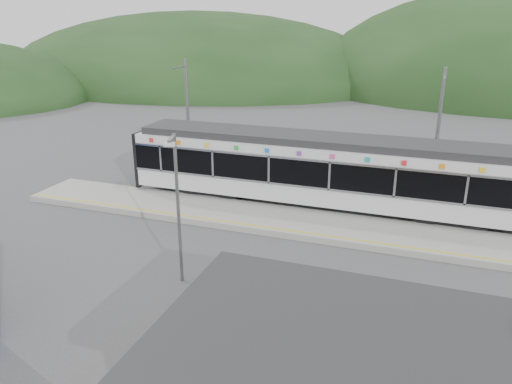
% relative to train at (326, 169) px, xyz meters
% --- Properties ---
extents(ground, '(120.00, 120.00, 0.00)m').
position_rel_train_xyz_m(ground, '(-1.93, -6.00, -2.06)').
color(ground, '#4C4C4F').
rests_on(ground, ground).
extents(hills, '(146.00, 149.00, 26.00)m').
position_rel_train_xyz_m(hills, '(4.26, -0.71, -2.06)').
color(hills, '#1E3D19').
rests_on(hills, ground).
extents(platform, '(26.00, 3.20, 0.30)m').
position_rel_train_xyz_m(platform, '(-1.93, -2.70, -1.91)').
color(platform, '#9E9E99').
rests_on(platform, ground).
extents(yellow_line, '(26.00, 0.10, 0.01)m').
position_rel_train_xyz_m(yellow_line, '(-1.93, -4.00, -1.76)').
color(yellow_line, yellow).
rests_on(yellow_line, platform).
extents(train, '(20.44, 3.01, 3.74)m').
position_rel_train_xyz_m(train, '(0.00, 0.00, 0.00)').
color(train, black).
rests_on(train, ground).
extents(catenary_mast_west, '(0.18, 1.80, 7.00)m').
position_rel_train_xyz_m(catenary_mast_west, '(-8.93, 2.56, 1.58)').
color(catenary_mast_west, slate).
rests_on(catenary_mast_west, ground).
extents(catenary_mast_east, '(0.18, 1.80, 7.00)m').
position_rel_train_xyz_m(catenary_mast_east, '(5.07, 2.56, 1.58)').
color(catenary_mast_east, slate).
rests_on(catenary_mast_east, ground).
extents(lamp_post, '(0.40, 1.04, 5.61)m').
position_rel_train_xyz_m(lamp_post, '(-3.42, -9.21, 1.29)').
color(lamp_post, slate).
rests_on(lamp_post, ground).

